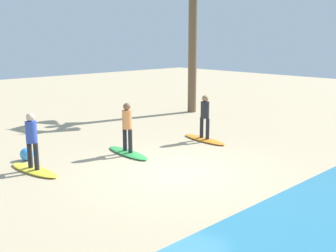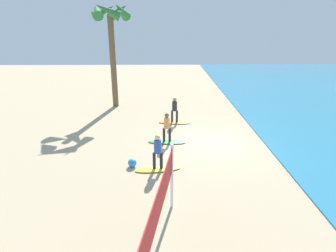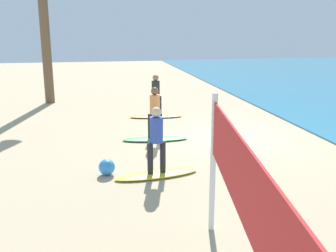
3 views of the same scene
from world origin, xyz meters
name	(u,v)px [view 2 (image 2 of 3)]	position (x,y,z in m)	size (l,w,h in m)	color
ground_plane	(210,143)	(0.00, 0.00, 0.00)	(60.00, 60.00, 0.00)	tan
surfboard_orange	(174,122)	(-3.33, -1.89, 0.04)	(2.10, 0.56, 0.09)	orange
surfer_orange	(175,108)	(-3.33, -1.89, 1.04)	(0.32, 0.46, 1.64)	#232328
surfboard_green	(167,142)	(-0.10, -2.42, 0.04)	(2.10, 0.56, 0.09)	green
surfer_green	(167,125)	(-0.10, -2.42, 1.04)	(0.32, 0.46, 1.64)	#232328
surfboard_yellow	(158,169)	(2.98, -2.87, 0.04)	(2.10, 0.56, 0.09)	yellow
surfer_yellow	(158,149)	(2.98, -2.87, 1.04)	(0.32, 0.46, 1.64)	#232328
palm_tree	(111,23)	(-7.41, -6.41, 6.22)	(2.88, 3.03, 7.76)	brown
beach_ball	(132,163)	(2.65, -4.06, 0.20)	(0.40, 0.40, 0.40)	#338CE5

